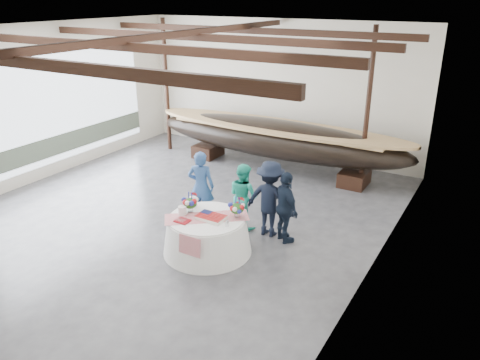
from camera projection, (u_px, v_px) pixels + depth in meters
The scene contains 14 objects.
floor at pixel (170, 218), 11.73m from camera, with size 10.00×12.00×0.01m, color #3D3D42.
wall_back at pixel (278, 89), 15.70m from camera, with size 10.00×0.02×4.50m, color silver.
wall_left at pixel (26, 107), 13.24m from camera, with size 0.02×12.00×4.50m, color silver.
wall_right at pixel (379, 169), 8.55m from camera, with size 0.02×12.00×4.50m, color silver.
ceiling at pixel (158, 30), 10.06m from camera, with size 10.00×12.00×0.01m, color white.
pavilion_structure at pixel (181, 51), 10.86m from camera, with size 9.80×11.76×4.50m.
open_bay at pixel (58, 114), 14.18m from camera, with size 0.03×7.00×3.20m.
longboat_display at pixel (276, 138), 14.58m from camera, with size 8.59×1.72×1.61m.
banquet_table at pixel (207, 234), 10.07m from camera, with size 1.92×1.92×0.82m.
tabletop_items at pixel (209, 209), 9.97m from camera, with size 1.73×1.53×0.40m.
guest_woman_blue at pixel (201, 186), 11.33m from camera, with size 0.65×0.43×1.78m, color navy.
guest_woman_teal at pixel (243, 196), 11.06m from camera, with size 0.77×0.60×1.58m, color #22B294.
guest_man_left at pixel (270, 199), 10.63m from camera, with size 1.16×0.67×1.80m, color black.
guest_man_right at pixel (285, 208), 10.34m from camera, with size 0.98×0.41×1.67m, color black.
Camera 1 is at (6.85, -8.20, 5.25)m, focal length 35.00 mm.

